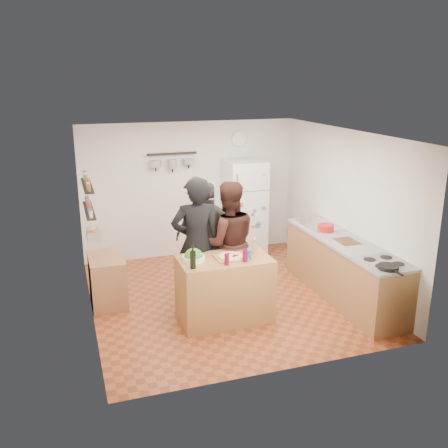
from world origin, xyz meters
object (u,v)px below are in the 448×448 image
object	(u,v)px
counter_run	(343,270)
prep_island	(225,289)
person_center	(228,243)
wine_bottle	(193,260)
wall_clock	(239,139)
salt_canister	(249,254)
person_back	(208,237)
pepper_mill	(254,247)
fridge	(245,208)
skillet	(388,267)
red_bowl	(326,228)
side_table	(107,280)
salad_bowl	(194,258)
person_left	(197,244)

from	to	relation	value
counter_run	prep_island	bearing A→B (deg)	-176.12
prep_island	person_center	xyz separation A→B (m)	(0.23, 0.55, 0.47)
wine_bottle	wall_clock	world-z (taller)	wall_clock
salt_canister	prep_island	bearing A→B (deg)	158.20
wine_bottle	person_back	distance (m)	1.42
prep_island	person_back	bearing A→B (deg)	85.35
salt_canister	wall_clock	xyz separation A→B (m)	(0.90, 2.88, 1.17)
pepper_mill	fridge	size ratio (longest dim) A/B	0.10
pepper_mill	counter_run	size ratio (longest dim) A/B	0.07
wine_bottle	skillet	world-z (taller)	wine_bottle
person_center	red_bowl	xyz separation A→B (m)	(1.67, 0.09, 0.05)
skillet	side_table	distance (m)	3.99
red_bowl	skillet	bearing A→B (deg)	-91.70
pepper_mill	side_table	bearing A→B (deg)	152.68
pepper_mill	wall_clock	xyz separation A→B (m)	(0.75, 2.71, 1.15)
counter_run	wall_clock	distance (m)	3.22
person_back	counter_run	world-z (taller)	person_back
prep_island	fridge	bearing A→B (deg)	63.76
wine_bottle	salt_canister	bearing A→B (deg)	7.13
person_center	person_back	distance (m)	0.53
red_bowl	fridge	bearing A→B (deg)	111.33
wine_bottle	red_bowl	world-z (taller)	wine_bottle
salad_bowl	pepper_mill	distance (m)	0.87
person_back	side_table	world-z (taller)	person_back
pepper_mill	wall_clock	world-z (taller)	wall_clock
person_back	skillet	world-z (taller)	person_back
person_center	counter_run	size ratio (longest dim) A/B	0.70
side_table	wall_clock	bearing A→B (deg)	32.44
prep_island	person_left	size ratio (longest dim) A/B	0.63
red_bowl	side_table	size ratio (longest dim) A/B	0.32
pepper_mill	person_left	bearing A→B (deg)	149.33
prep_island	salad_bowl	size ratio (longest dim) A/B	4.10
salad_bowl	pepper_mill	size ratio (longest dim) A/B	1.67
salad_bowl	side_table	world-z (taller)	salad_bowl
red_bowl	side_table	world-z (taller)	red_bowl
red_bowl	side_table	bearing A→B (deg)	173.06
salad_bowl	person_left	bearing A→B (deg)	69.65
prep_island	counter_run	xyz separation A→B (m)	(1.95, 0.13, -0.01)
person_left	person_center	xyz separation A→B (m)	(0.50, 0.08, -0.06)
prep_island	skillet	xyz separation A→B (m)	(1.85, -1.05, 0.49)
salt_canister	wall_clock	distance (m)	3.24
person_center	salt_canister	bearing A→B (deg)	102.37
prep_island	pepper_mill	bearing A→B (deg)	6.34
wine_bottle	skillet	xyz separation A→B (m)	(2.35, -0.83, -0.08)
salt_canister	person_center	bearing A→B (deg)	95.63
salt_canister	fridge	xyz separation A→B (m)	(0.90, 2.55, -0.08)
counter_run	skillet	size ratio (longest dim) A/B	9.97
person_center	salad_bowl	bearing A→B (deg)	44.38
salt_canister	salad_bowl	bearing A→B (deg)	166.72
person_center	wine_bottle	bearing A→B (deg)	53.28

